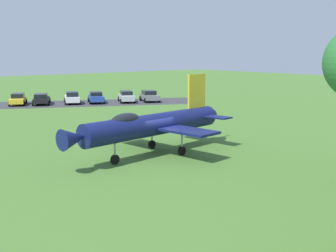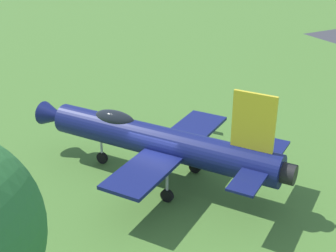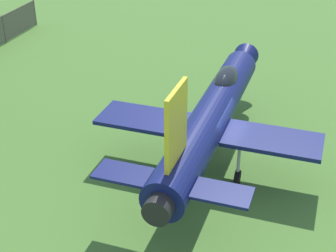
# 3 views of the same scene
# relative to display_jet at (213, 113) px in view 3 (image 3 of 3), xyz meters

# --- Properties ---
(ground_plane) EXTENTS (200.00, 200.00, 0.00)m
(ground_plane) POSITION_rel_display_jet_xyz_m (-0.04, 0.34, -2.09)
(ground_plane) COLOR #47722D
(display_jet) EXTENTS (8.81, 13.36, 5.22)m
(display_jet) POSITION_rel_display_jet_xyz_m (0.00, 0.00, 0.00)
(display_jet) COLOR #111951
(display_jet) RESTS_ON ground_plane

